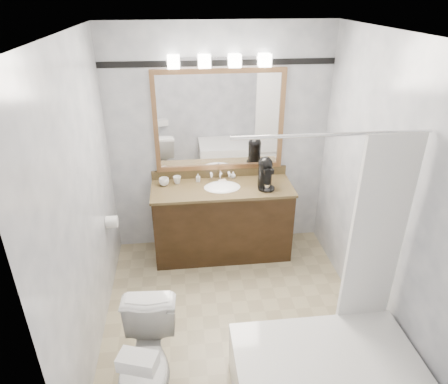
{
  "coord_description": "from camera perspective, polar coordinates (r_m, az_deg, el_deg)",
  "views": [
    {
      "loc": [
        -0.42,
        -2.83,
        2.76
      ],
      "look_at": [
        -0.06,
        0.35,
        1.13
      ],
      "focal_mm": 32.0,
      "sensor_mm": 36.0,
      "label": 1
    }
  ],
  "objects": [
    {
      "name": "toilet",
      "position": [
        3.16,
        -10.94,
        -22.97
      ],
      "size": [
        0.45,
        0.74,
        0.73
      ],
      "primitive_type": "imported",
      "rotation": [
        0.0,
        0.0,
        -0.07
      ],
      "color": "white",
      "rests_on": "ground"
    },
    {
      "name": "coffee_maker",
      "position": [
        4.25,
        5.93,
        2.85
      ],
      "size": [
        0.18,
        0.23,
        0.35
      ],
      "rotation": [
        0.0,
        0.0,
        0.15
      ],
      "color": "black",
      "rests_on": "vanity"
    },
    {
      "name": "accent_stripe",
      "position": [
        4.19,
        -0.73,
        17.97
      ],
      "size": [
        2.4,
        0.01,
        0.06
      ],
      "primitive_type": "cube",
      "color": "black",
      "rests_on": "room"
    },
    {
      "name": "soap_bar",
      "position": [
        4.41,
        -0.24,
        1.56
      ],
      "size": [
        0.09,
        0.07,
        0.03
      ],
      "primitive_type": "cube",
      "rotation": [
        0.0,
        0.0,
        0.3
      ],
      "color": "beige",
      "rests_on": "vanity"
    },
    {
      "name": "soap_bottle_a",
      "position": [
        4.43,
        -3.72,
        2.04
      ],
      "size": [
        0.05,
        0.05,
        0.09
      ],
      "primitive_type": "imported",
      "rotation": [
        0.0,
        0.0,
        -0.21
      ],
      "color": "white",
      "rests_on": "vanity"
    },
    {
      "name": "vanity",
      "position": [
        4.51,
        -0.25,
        -3.92
      ],
      "size": [
        1.53,
        0.58,
        0.97
      ],
      "color": "black",
      "rests_on": "ground"
    },
    {
      "name": "tp_roll",
      "position": [
        4.12,
        -15.72,
        -4.13
      ],
      "size": [
        0.11,
        0.12,
        0.12
      ],
      "primitive_type": "cylinder",
      "rotation": [
        0.0,
        1.57,
        0.0
      ],
      "color": "white",
      "rests_on": "room"
    },
    {
      "name": "soap_bottle_b",
      "position": [
        4.51,
        1.3,
        2.47
      ],
      "size": [
        0.08,
        0.08,
        0.08
      ],
      "primitive_type": "imported",
      "rotation": [
        0.0,
        0.0,
        -0.35
      ],
      "color": "white",
      "rests_on": "vanity"
    },
    {
      "name": "room",
      "position": [
        3.23,
        1.68,
        -0.86
      ],
      "size": [
        2.42,
        2.62,
        2.52
      ],
      "color": "tan",
      "rests_on": "ground"
    },
    {
      "name": "cup_left",
      "position": [
        4.38,
        -8.55,
        1.48
      ],
      "size": [
        0.14,
        0.14,
        0.08
      ],
      "primitive_type": "imported",
      "rotation": [
        0.0,
        0.0,
        0.4
      ],
      "color": "white",
      "rests_on": "vanity"
    },
    {
      "name": "vanity_light_bar",
      "position": [
        4.12,
        -0.64,
        18.28
      ],
      "size": [
        1.02,
        0.14,
        0.12
      ],
      "color": "silver",
      "rests_on": "room"
    },
    {
      "name": "bathtub",
      "position": [
        3.29,
        14.28,
        -23.1
      ],
      "size": [
        1.3,
        0.75,
        1.96
      ],
      "color": "white",
      "rests_on": "ground"
    },
    {
      "name": "tissue_box",
      "position": [
        2.64,
        -12.22,
        -22.61
      ],
      "size": [
        0.26,
        0.19,
        0.1
      ],
      "primitive_type": "cube",
      "rotation": [
        0.0,
        0.0,
        -0.32
      ],
      "color": "white",
      "rests_on": "toilet"
    },
    {
      "name": "cup_right",
      "position": [
        4.41,
        -6.72,
        1.74
      ],
      "size": [
        0.09,
        0.09,
        0.08
      ],
      "primitive_type": "imported",
      "rotation": [
        0.0,
        0.0,
        0.06
      ],
      "color": "white",
      "rests_on": "vanity"
    },
    {
      "name": "mirror",
      "position": [
        4.32,
        -0.67,
        10.06
      ],
      "size": [
        1.4,
        0.04,
        1.1
      ],
      "color": "#966A44",
      "rests_on": "room"
    }
  ]
}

